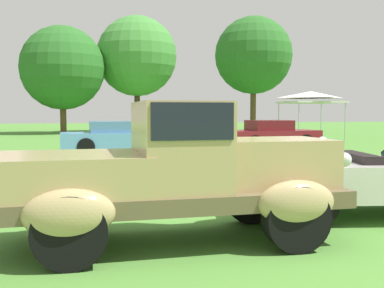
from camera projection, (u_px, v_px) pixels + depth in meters
name	position (u px, v px, depth m)	size (l,w,h in m)	color
ground_plane	(218.00, 228.00, 6.40)	(120.00, 120.00, 0.00)	#4C8433
feature_pickup_truck	(173.00, 172.00, 5.64)	(4.26, 1.90, 1.70)	brown
show_car_skyblue	(120.00, 138.00, 17.82)	(4.52, 1.87, 1.22)	#669EDB
show_car_burgundy	(272.00, 135.00, 19.84)	(3.92, 1.93, 1.22)	maroon
canopy_tent_left_field	(311.00, 96.00, 25.93)	(2.96, 2.96, 2.71)	#B7B7BC
treeline_mid_left	(62.00, 68.00, 33.68)	(6.02, 6.02, 7.73)	brown
treeline_center	(137.00, 56.00, 36.26)	(6.18, 6.18, 8.96)	#47331E
treeline_mid_right	(254.00, 55.00, 36.43)	(6.00, 6.00, 8.95)	brown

